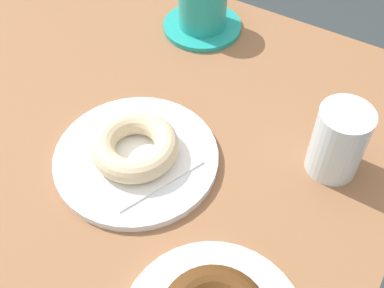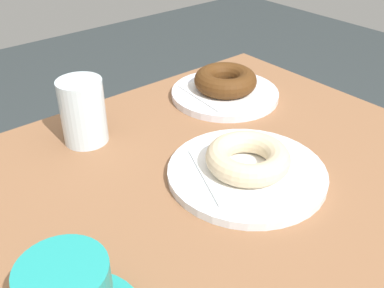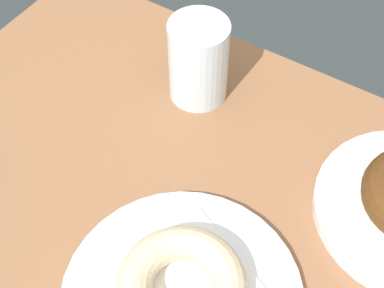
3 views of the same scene
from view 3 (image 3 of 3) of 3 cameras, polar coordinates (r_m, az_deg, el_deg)
donut_sugar_ring at (r=0.50m, az=-1.06°, el=-14.41°), size 0.12×0.12×0.03m
water_glass at (r=0.64m, az=0.66°, el=8.53°), size 0.07×0.07×0.10m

